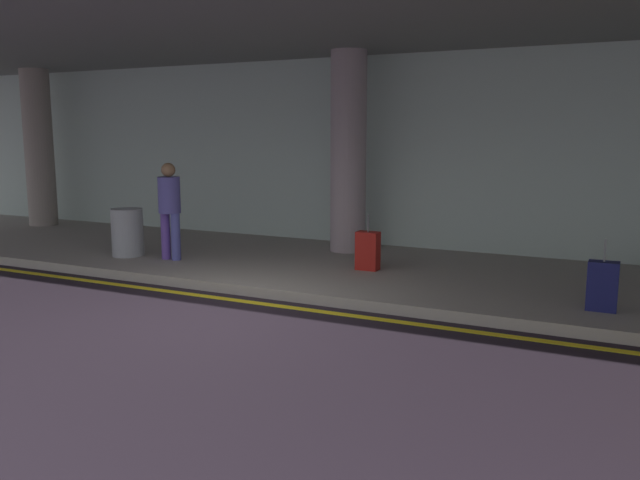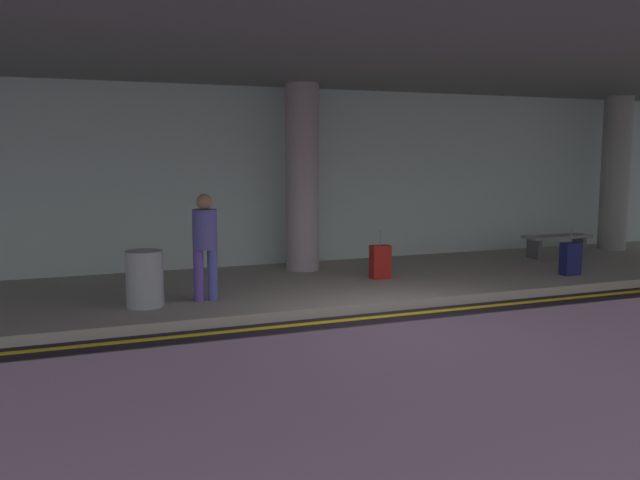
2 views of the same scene
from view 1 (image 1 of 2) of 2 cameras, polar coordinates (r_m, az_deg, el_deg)
name	(u,v)px [view 1 (image 1 of 2)]	position (r m, az deg, el deg)	size (l,w,h in m)	color
ground_plane	(214,314)	(8.71, -9.20, -6.39)	(60.00, 60.00, 0.00)	black
sidewalk	(319,266)	(11.28, -0.06, -2.27)	(26.00, 4.20, 0.15)	gray
lane_stripe_yellow	(245,301)	(9.29, -6.56, -5.30)	(26.00, 0.14, 0.01)	yellow
support_column_far_left	(39,148)	(17.03, -23.21, 7.33)	(0.66, 0.66, 3.65)	gray
support_column_left_mid	(348,153)	(12.15, 2.47, 7.58)	(0.66, 0.66, 3.65)	gray
ceiling_overhang	(305,28)	(10.73, -1.31, 17.94)	(28.00, 13.20, 0.30)	slate
terminal_back_wall	(370,155)	(13.11, 4.33, 7.36)	(26.00, 0.30, 3.80)	#A9B9B1
traveler_with_luggage	(170,205)	(11.62, -12.93, 3.01)	(0.38, 0.38, 1.68)	#583B95
suitcase_upright_primary	(602,286)	(8.87, 23.31, -3.68)	(0.36, 0.22, 0.90)	#15184F
suitcase_upright_secondary	(368,251)	(10.58, 4.17, -0.94)	(0.36, 0.22, 0.90)	maroon
trash_bin_steel	(127,232)	(12.26, -16.37, 0.65)	(0.56, 0.56, 0.85)	gray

